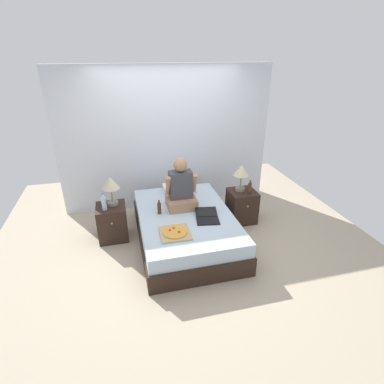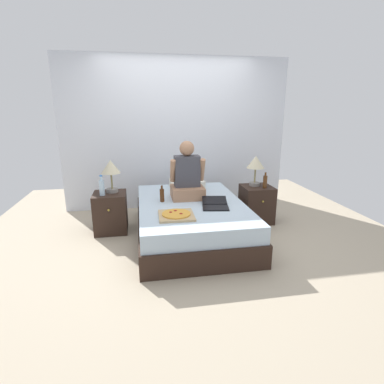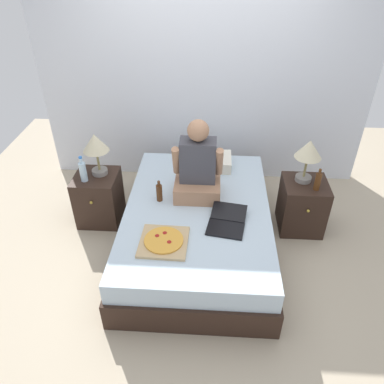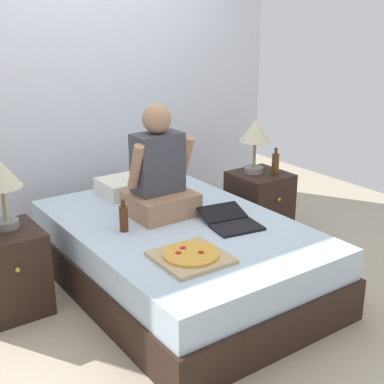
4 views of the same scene
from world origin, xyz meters
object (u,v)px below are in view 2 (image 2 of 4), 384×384
person_seated (187,177)px  lamp_on_right_nightstand (256,164)px  laptop (215,205)px  beer_bottle_on_bed (162,195)px  bed (191,219)px  nightstand_right (256,204)px  beer_bottle (265,181)px  nightstand_left (111,212)px  water_bottle (102,187)px  lamp_on_left_nightstand (111,169)px  pizza_box (176,215)px

person_seated → lamp_on_right_nightstand: bearing=10.1°
laptop → beer_bottle_on_bed: (-0.64, 0.33, 0.07)m
bed → person_seated: (-0.01, 0.23, 0.53)m
nightstand_right → lamp_on_right_nightstand: size_ratio=1.23×
nightstand_right → beer_bottle: bearing=-55.0°
bed → beer_bottle_on_bed: (-0.37, 0.09, 0.34)m
nightstand_left → beer_bottle_on_bed: (0.70, -0.27, 0.29)m
water_bottle → beer_bottle_on_bed: 0.81m
nightstand_left → lamp_on_left_nightstand: (0.04, 0.05, 0.60)m
lamp_on_right_nightstand → person_seated: 1.08m
lamp_on_right_nightstand → beer_bottle: lamp_on_right_nightstand is taller
bed → person_seated: 0.58m
lamp_on_right_nightstand → pizza_box: 1.64m
water_bottle → nightstand_right: water_bottle is taller
nightstand_right → nightstand_left: bearing=180.0°
person_seated → lamp_on_left_nightstand: bearing=169.6°
lamp_on_right_nightstand → beer_bottle: bearing=-56.3°
beer_bottle → person_seated: (-1.16, -0.04, 0.12)m
bed → pizza_box: (-0.26, -0.51, 0.26)m
nightstand_left → beer_bottle_on_bed: bearing=-21.2°
lamp_on_left_nightstand → beer_bottle: (2.18, -0.15, -0.23)m
lamp_on_left_nightstand → beer_bottle: bearing=-3.9°
bed → beer_bottle: size_ratio=9.00×
nightstand_left → lamp_on_left_nightstand: bearing=51.4°
bed → beer_bottle: (1.14, 0.26, 0.41)m
beer_bottle → water_bottle: bearing=179.8°
lamp_on_left_nightstand → laptop: size_ratio=0.97×
lamp_on_right_nightstand → beer_bottle_on_bed: lamp_on_right_nightstand is taller
nightstand_left → nightstand_right: bearing=0.0°
laptop → pizza_box: bearing=-153.2°
lamp_on_left_nightstand → pizza_box: 1.26m
lamp_on_left_nightstand → person_seated: 1.05m
bed → nightstand_left: (-1.07, 0.36, 0.04)m
laptop → pizza_box: (-0.53, -0.27, -0.00)m
water_bottle → beer_bottle_on_bed: size_ratio=1.25×
nightstand_left → pizza_box: (0.82, -0.87, 0.22)m
lamp_on_left_nightstand → water_bottle: (-0.12, -0.14, -0.22)m
beer_bottle → pizza_box: bearing=-151.2°
nightstand_right → laptop: size_ratio=1.20×
water_bottle → lamp_on_right_nightstand: size_ratio=0.61×
beer_bottle → beer_bottle_on_bed: bearing=-173.5°
lamp_on_left_nightstand → water_bottle: bearing=-130.6°
bed → lamp_on_left_nightstand: lamp_on_left_nightstand is taller
lamp_on_right_nightstand → laptop: bearing=-139.8°
laptop → water_bottle: bearing=160.1°
water_bottle → lamp_on_right_nightstand: (2.20, 0.14, 0.22)m
beer_bottle → person_seated: size_ratio=0.29×
nightstand_left → water_bottle: water_bottle is taller
nightstand_right → laptop: same height
bed → laptop: (0.27, -0.24, 0.26)m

